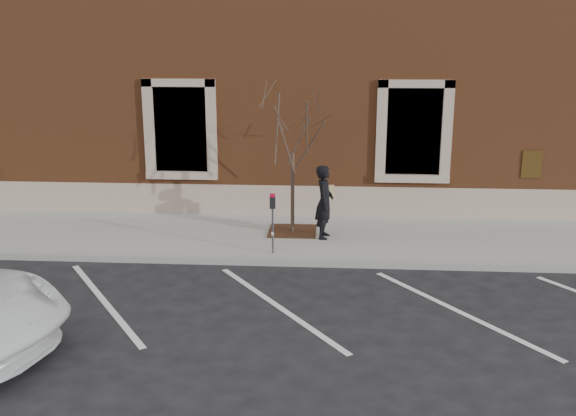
{
  "coord_description": "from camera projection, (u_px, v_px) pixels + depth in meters",
  "views": [
    {
      "loc": [
        0.93,
        -12.89,
        4.63
      ],
      "look_at": [
        0.0,
        0.6,
        1.1
      ],
      "focal_mm": 40.0,
      "sensor_mm": 36.0,
      "label": 1
    }
  ],
  "objects": [
    {
      "name": "parking_meter",
      "position": [
        273.0,
        212.0,
        13.75
      ],
      "size": [
        0.12,
        0.09,
        1.32
      ],
      "rotation": [
        0.0,
        0.0,
        -0.07
      ],
      "color": "#595B60",
      "rests_on": "sidewalk_near"
    },
    {
      "name": "building_civic",
      "position": [
        304.0,
        62.0,
        20.14
      ],
      "size": [
        40.0,
        8.62,
        8.0
      ],
      "color": "brown",
      "rests_on": "ground"
    },
    {
      "name": "tree_grate",
      "position": [
        292.0,
        231.0,
        15.55
      ],
      "size": [
        1.15,
        1.15,
        0.03
      ],
      "primitive_type": "cube",
      "color": "#472D16",
      "rests_on": "sidewalk_near"
    },
    {
      "name": "sapling",
      "position": [
        293.0,
        131.0,
        14.93
      ],
      "size": [
        2.1,
        2.1,
        3.5
      ],
      "color": "#47382B",
      "rests_on": "sidewalk_near"
    },
    {
      "name": "man",
      "position": [
        324.0,
        202.0,
        14.87
      ],
      "size": [
        0.49,
        0.67,
        1.72
      ],
      "primitive_type": "imported",
      "rotation": [
        0.0,
        0.0,
        1.45
      ],
      "color": "black",
      "rests_on": "sidewalk_near"
    },
    {
      "name": "sidewalk_near",
      "position": [
        291.0,
        237.0,
        15.35
      ],
      "size": [
        40.0,
        3.5,
        0.15
      ],
      "primitive_type": "cube",
      "color": "#A7A69D",
      "rests_on": "ground"
    },
    {
      "name": "ground",
      "position": [
        286.0,
        265.0,
        13.68
      ],
      "size": [
        120.0,
        120.0,
        0.0
      ],
      "primitive_type": "plane",
      "color": "#28282B",
      "rests_on": "ground"
    },
    {
      "name": "curb_near",
      "position": [
        286.0,
        262.0,
        13.61
      ],
      "size": [
        40.0,
        0.12,
        0.15
      ],
      "primitive_type": "cube",
      "color": "#9E9E99",
      "rests_on": "ground"
    },
    {
      "name": "parking_stripes",
      "position": [
        277.0,
        306.0,
        11.55
      ],
      "size": [
        28.0,
        4.4,
        0.01
      ],
      "primitive_type": null,
      "color": "silver",
      "rests_on": "ground"
    }
  ]
}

